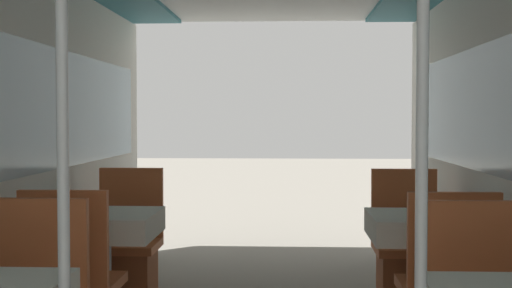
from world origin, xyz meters
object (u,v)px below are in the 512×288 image
Objects in this scene: chair_left_far_1 at (126,269)px; support_pole_right_0 at (422,189)px; dining_table_left_1 at (103,230)px; dining_table_right_1 at (424,233)px; support_pole_left_0 at (63,187)px; chair_right_far_1 at (408,272)px.

support_pole_right_0 is at bearing 122.39° from chair_left_far_1.
dining_table_left_1 is 1.79m from dining_table_right_1.
support_pole_left_0 is 2.26× the size of chair_left_far_1.
support_pole_right_0 is at bearing 0.00° from support_pole_left_0.
dining_table_left_1 is at bearing 100.96° from support_pole_left_0.
dining_table_right_1 is at bearing 79.04° from support_pole_right_0.
dining_table_right_1 is at bearing 50.26° from support_pole_left_0.
support_pole_right_0 is at bearing -50.26° from dining_table_left_1.
dining_table_left_1 is 0.79× the size of chair_left_far_1.
support_pole_left_0 reaches higher than chair_left_far_1.
support_pole_left_0 and support_pole_right_0 have the same top height.
dining_table_left_1 is 2.31m from support_pole_right_0.
chair_left_far_1 is 2.82m from support_pole_right_0.
dining_table_left_1 is at bearing 16.86° from chair_right_far_1.
chair_right_far_1 is (0.34, 2.29, -0.76)m from support_pole_right_0.
dining_table_left_1 is 0.79× the size of chair_right_far_1.
support_pole_left_0 is at bearing 180.00° from support_pole_right_0.
support_pole_left_0 is at bearing 57.61° from chair_right_far_1.
chair_right_far_1 is (1.79, 0.00, 0.00)m from chair_left_far_1.
chair_right_far_1 is at bearing 57.61° from support_pole_left_0.
dining_table_right_1 is 0.64m from chair_right_far_1.
chair_left_far_1 is at bearing 98.40° from support_pole_left_0.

